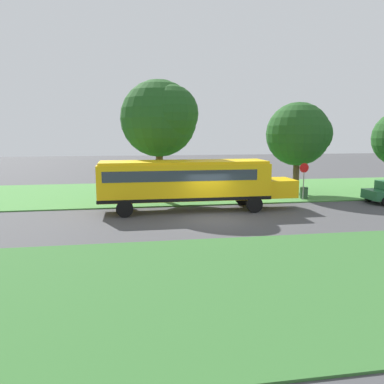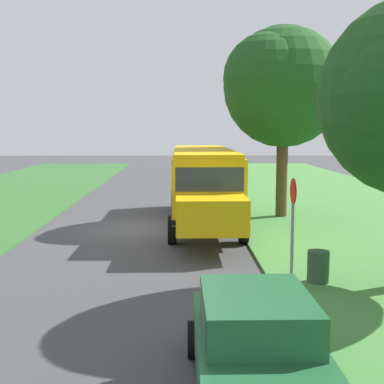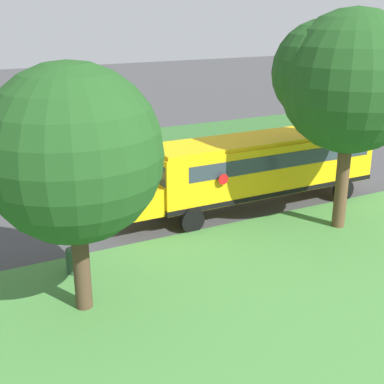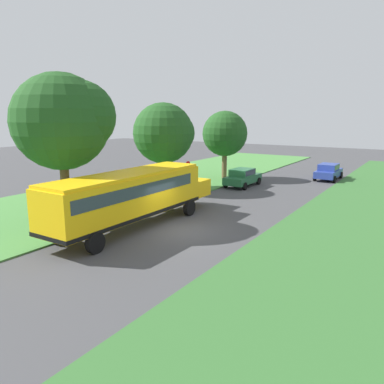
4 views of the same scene
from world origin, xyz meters
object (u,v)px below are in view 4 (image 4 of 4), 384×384
object	(u,v)px
car_green_nearest	(243,176)
car_blue_middle	(328,171)
oak_tree_beside_bus	(66,120)
stop_sign	(188,174)
school_bus	(132,194)
oak_tree_roadside_mid	(166,133)
oak_tree_far_end	(226,134)
trash_bin	(184,189)

from	to	relation	value
car_green_nearest	car_blue_middle	world-z (taller)	same
oak_tree_beside_bus	stop_sign	size ratio (longest dim) A/B	3.11
school_bus	car_blue_middle	size ratio (longest dim) A/B	2.82
school_bus	oak_tree_roadside_mid	bearing A→B (deg)	116.17
car_green_nearest	oak_tree_far_end	bearing A→B (deg)	139.99
oak_tree_roadside_mid	stop_sign	xyz separation A→B (m)	(2.73, -0.91, -3.02)
car_green_nearest	stop_sign	world-z (taller)	stop_sign
car_green_nearest	stop_sign	bearing A→B (deg)	-106.50
car_green_nearest	oak_tree_roadside_mid	size ratio (longest dim) A/B	0.61
school_bus	stop_sign	world-z (taller)	school_bus
oak_tree_beside_bus	car_blue_middle	bearing A→B (deg)	69.58
school_bus	car_blue_middle	world-z (taller)	school_bus
school_bus	car_green_nearest	distance (m)	14.76
oak_tree_beside_bus	trash_bin	size ratio (longest dim) A/B	9.47
oak_tree_far_end	trash_bin	distance (m)	9.14
car_blue_middle	oak_tree_beside_bus	world-z (taller)	oak_tree_beside_bus
car_green_nearest	school_bus	bearing A→B (deg)	-89.37
car_green_nearest	stop_sign	distance (m)	6.39
car_blue_middle	oak_tree_roadside_mid	distance (m)	16.80
car_blue_middle	oak_tree_roadside_mid	size ratio (longest dim) A/B	0.61
school_bus	oak_tree_beside_bus	bearing A→B (deg)	-158.42
school_bus	stop_sign	xyz separation A→B (m)	(-1.96, 8.64, -0.19)
car_green_nearest	stop_sign	size ratio (longest dim) A/B	1.61
oak_tree_roadside_mid	oak_tree_beside_bus	bearing A→B (deg)	-83.19
school_bus	oak_tree_beside_bus	world-z (taller)	oak_tree_beside_bus
car_blue_middle	stop_sign	distance (m)	15.63
oak_tree_beside_bus	oak_tree_roadside_mid	size ratio (longest dim) A/B	1.18
oak_tree_beside_bus	trash_bin	bearing A→B (deg)	85.45
oak_tree_far_end	trash_bin	xyz separation A→B (m)	(0.59, -8.23, -3.94)
car_green_nearest	oak_tree_beside_bus	xyz separation A→B (m)	(-3.23, -16.06, 5.05)
car_blue_middle	stop_sign	bearing A→B (deg)	-118.30
car_blue_middle	oak_tree_beside_bus	xyz separation A→B (m)	(-8.83, -23.73, 5.05)
car_blue_middle	trash_bin	distance (m)	15.60
oak_tree_far_end	oak_tree_beside_bus	bearing A→B (deg)	-90.71
car_blue_middle	oak_tree_roadside_mid	bearing A→B (deg)	-128.30
car_green_nearest	oak_tree_roadside_mid	bearing A→B (deg)	-131.30
stop_sign	trash_bin	xyz separation A→B (m)	(-0.61, 0.37, -1.29)
car_blue_middle	oak_tree_far_end	xyz separation A→B (m)	(-8.60, -5.15, 3.51)
oak_tree_beside_bus	stop_sign	world-z (taller)	oak_tree_beside_bus
car_green_nearest	oak_tree_beside_bus	size ratio (longest dim) A/B	0.52
stop_sign	car_blue_middle	bearing A→B (deg)	61.70
car_green_nearest	car_blue_middle	bearing A→B (deg)	53.86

